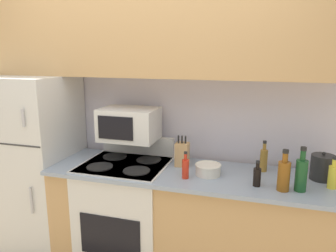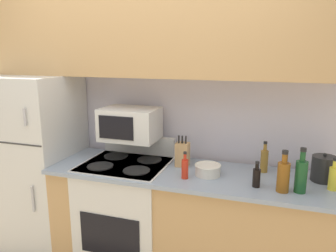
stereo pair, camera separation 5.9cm
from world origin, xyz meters
TOP-DOWN VIEW (x-y plane):
  - wall_back at (0.00, 0.69)m, footprint 8.00×0.05m
  - lower_cabinets at (0.36, 0.31)m, footprint 2.15×0.65m
  - refrigerator at (-1.08, 0.33)m, footprint 0.73×0.68m
  - upper_cabinets at (0.00, 0.49)m, footprint 2.88×0.34m
  - stove at (-0.16, 0.29)m, footprint 0.68×0.63m
  - microwave at (-0.17, 0.43)m, footprint 0.47×0.33m
  - knife_block at (0.29, 0.40)m, footprint 0.10×0.09m
  - bowl at (0.53, 0.27)m, footprint 0.20×0.20m
  - bottle_cooking_spray at (1.36, 0.27)m, footprint 0.06×0.06m
  - bottle_soy_sauce at (0.88, 0.16)m, footprint 0.05×0.05m
  - bottle_hot_sauce at (0.38, 0.16)m, footprint 0.05×0.05m
  - bottle_whiskey at (1.05, 0.13)m, footprint 0.08×0.08m
  - bottle_vinegar at (0.92, 0.47)m, footprint 0.06×0.06m
  - bottle_wine_green at (1.16, 0.16)m, footprint 0.08×0.08m
  - kettle at (1.32, 0.42)m, footprint 0.16×0.16m

SIDE VIEW (x-z plane):
  - lower_cabinets at x=0.36m, z-range 0.00..0.91m
  - stove at x=-0.16m, z-range -0.06..1.02m
  - refrigerator at x=-1.08m, z-range 0.00..1.61m
  - bowl at x=0.53m, z-range 0.91..1.00m
  - bottle_soy_sauce at x=0.88m, z-range 0.89..1.07m
  - bottle_hot_sauce at x=0.38m, z-range 0.89..1.09m
  - bottle_cooking_spray at x=1.36m, z-range 0.89..1.11m
  - kettle at x=1.32m, z-range 0.90..1.11m
  - bottle_vinegar at x=0.92m, z-range 0.89..1.13m
  - knife_block at x=0.29m, z-range 0.88..1.14m
  - bottle_whiskey at x=1.05m, z-range 0.88..1.16m
  - bottle_wine_green at x=1.16m, z-range 0.88..1.18m
  - microwave at x=-0.17m, z-range 1.09..1.35m
  - wall_back at x=0.00m, z-range 0.00..2.55m
  - upper_cabinets at x=0.00m, z-range 1.61..2.33m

